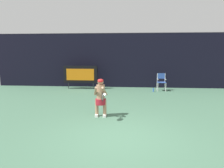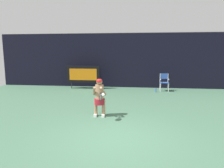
% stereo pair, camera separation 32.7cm
% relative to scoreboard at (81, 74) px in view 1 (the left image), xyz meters
% --- Properties ---
extents(ground, '(18.00, 22.00, 0.03)m').
position_rel_scoreboard_xyz_m(ground, '(2.91, -7.78, -0.96)').
color(ground, '#446B52').
extents(backdrop_screen, '(18.00, 0.12, 3.66)m').
position_rel_scoreboard_xyz_m(backdrop_screen, '(2.91, 0.90, 0.86)').
color(backdrop_screen, black).
rests_on(backdrop_screen, ground).
extents(scoreboard, '(2.20, 0.21, 1.50)m').
position_rel_scoreboard_xyz_m(scoreboard, '(0.00, 0.00, 0.00)').
color(scoreboard, black).
rests_on(scoreboard, ground).
extents(umpire_chair, '(0.52, 0.44, 1.08)m').
position_rel_scoreboard_xyz_m(umpire_chair, '(5.16, -0.23, -0.33)').
color(umpire_chair, white).
rests_on(umpire_chair, ground).
extents(water_bottle, '(0.07, 0.07, 0.27)m').
position_rel_scoreboard_xyz_m(water_bottle, '(4.63, -0.69, -0.82)').
color(water_bottle, blue).
rests_on(water_bottle, ground).
extents(tennis_player, '(0.52, 0.59, 1.43)m').
position_rel_scoreboard_xyz_m(tennis_player, '(2.09, -5.67, -0.18)').
color(tennis_player, white).
rests_on(tennis_player, ground).
extents(tennis_racket, '(0.03, 0.60, 0.31)m').
position_rel_scoreboard_xyz_m(tennis_racket, '(2.24, -6.22, -0.07)').
color(tennis_racket, black).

